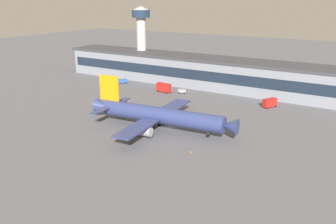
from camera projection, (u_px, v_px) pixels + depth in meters
ground_plane at (169, 127)px, 123.85m from camera, size 600.00×600.00×0.00m
terminal_building at (236, 75)px, 170.68m from camera, size 194.48×19.87×14.34m
airliner at (159, 115)px, 120.38m from camera, size 52.63×44.83×16.41m
control_tower at (141, 34)px, 197.69m from camera, size 9.78×9.78×37.89m
belt_loader at (121, 81)px, 186.20m from camera, size 5.97×5.91×1.95m
baggage_tug at (183, 91)px, 166.75m from camera, size 4.02×2.94×1.85m
stair_truck at (270, 103)px, 145.12m from camera, size 4.99×6.42×3.55m
catering_truck at (164, 87)px, 168.13m from camera, size 7.49×3.56×4.15m
traffic_cone_0 at (191, 152)px, 103.06m from camera, size 0.51×0.51×0.63m
traffic_cone_1 at (138, 138)px, 113.18m from camera, size 0.45×0.45×0.56m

